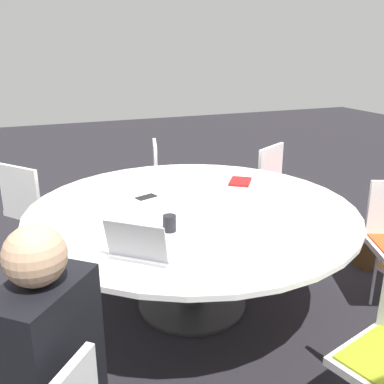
{
  "coord_description": "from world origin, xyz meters",
  "views": [
    {
      "loc": [
        0.95,
        2.42,
        1.71
      ],
      "look_at": [
        0.0,
        0.0,
        0.83
      ],
      "focal_mm": 40.0,
      "sensor_mm": 36.0,
      "label": 1
    }
  ],
  "objects_px": {
    "chair_5": "(35,204)",
    "handbag": "(378,249)",
    "chair_4": "(169,177)",
    "person_0": "(45,360)",
    "laptop": "(142,248)",
    "cell_phone": "(146,197)",
    "chair_3": "(282,185)",
    "coffee_cup": "(169,223)",
    "spiral_notebook": "(240,182)"
  },
  "relations": [
    {
      "from": "chair_5",
      "to": "cell_phone",
      "type": "distance_m",
      "value": 1.1
    },
    {
      "from": "chair_3",
      "to": "handbag",
      "type": "distance_m",
      "value": 0.99
    },
    {
      "from": "chair_3",
      "to": "spiral_notebook",
      "type": "distance_m",
      "value": 0.84
    },
    {
      "from": "chair_3",
      "to": "laptop",
      "type": "height_order",
      "value": "laptop"
    },
    {
      "from": "laptop",
      "to": "cell_phone",
      "type": "height_order",
      "value": "laptop"
    },
    {
      "from": "chair_4",
      "to": "chair_5",
      "type": "distance_m",
      "value": 1.3
    },
    {
      "from": "chair_5",
      "to": "coffee_cup",
      "type": "xyz_separation_m",
      "value": [
        -0.69,
        1.39,
        0.27
      ]
    },
    {
      "from": "laptop",
      "to": "handbag",
      "type": "relative_size",
      "value": 1.11
    },
    {
      "from": "coffee_cup",
      "to": "chair_3",
      "type": "bearing_deg",
      "value": -143.13
    },
    {
      "from": "chair_5",
      "to": "cell_phone",
      "type": "bearing_deg",
      "value": 3.4
    },
    {
      "from": "chair_5",
      "to": "person_0",
      "type": "distance_m",
      "value": 2.21
    },
    {
      "from": "laptop",
      "to": "handbag",
      "type": "distance_m",
      "value": 2.28
    },
    {
      "from": "laptop",
      "to": "cell_phone",
      "type": "xyz_separation_m",
      "value": [
        -0.26,
        -0.85,
        -0.05
      ]
    },
    {
      "from": "spiral_notebook",
      "to": "chair_5",
      "type": "bearing_deg",
      "value": -26.3
    },
    {
      "from": "chair_5",
      "to": "chair_3",
      "type": "bearing_deg",
      "value": 43.44
    },
    {
      "from": "chair_5",
      "to": "person_0",
      "type": "bearing_deg",
      "value": -39.61
    },
    {
      "from": "chair_3",
      "to": "spiral_notebook",
      "type": "xyz_separation_m",
      "value": [
        0.67,
        0.44,
        0.23
      ]
    },
    {
      "from": "person_0",
      "to": "laptop",
      "type": "distance_m",
      "value": 0.75
    },
    {
      "from": "spiral_notebook",
      "to": "coffee_cup",
      "type": "bearing_deg",
      "value": 39.77
    },
    {
      "from": "chair_5",
      "to": "handbag",
      "type": "bearing_deg",
      "value": 28.08
    },
    {
      "from": "coffee_cup",
      "to": "cell_phone",
      "type": "height_order",
      "value": "coffee_cup"
    },
    {
      "from": "laptop",
      "to": "chair_5",
      "type": "bearing_deg",
      "value": -33.73
    },
    {
      "from": "chair_5",
      "to": "chair_4",
      "type": "bearing_deg",
      "value": 65.82
    },
    {
      "from": "person_0",
      "to": "laptop",
      "type": "bearing_deg",
      "value": -1.14
    },
    {
      "from": "chair_3",
      "to": "laptop",
      "type": "distance_m",
      "value": 2.18
    },
    {
      "from": "person_0",
      "to": "coffee_cup",
      "type": "distance_m",
      "value": 1.09
    },
    {
      "from": "chair_5",
      "to": "laptop",
      "type": "height_order",
      "value": "laptop"
    },
    {
      "from": "spiral_notebook",
      "to": "handbag",
      "type": "distance_m",
      "value": 1.31
    },
    {
      "from": "chair_3",
      "to": "handbag",
      "type": "relative_size",
      "value": 2.35
    },
    {
      "from": "handbag",
      "to": "chair_3",
      "type": "bearing_deg",
      "value": -62.01
    },
    {
      "from": "chair_5",
      "to": "handbag",
      "type": "relative_size",
      "value": 2.35
    },
    {
      "from": "laptop",
      "to": "coffee_cup",
      "type": "height_order",
      "value": "laptop"
    },
    {
      "from": "laptop",
      "to": "handbag",
      "type": "xyz_separation_m",
      "value": [
        -2.12,
        -0.54,
        -0.64
      ]
    },
    {
      "from": "coffee_cup",
      "to": "handbag",
      "type": "xyz_separation_m",
      "value": [
        -1.89,
        -0.29,
        -0.63
      ]
    },
    {
      "from": "handbag",
      "to": "person_0",
      "type": "bearing_deg",
      "value": 22.76
    },
    {
      "from": "chair_5",
      "to": "handbag",
      "type": "xyz_separation_m",
      "value": [
        -2.58,
        1.1,
        -0.36
      ]
    },
    {
      "from": "person_0",
      "to": "laptop",
      "type": "xyz_separation_m",
      "value": [
        -0.49,
        -0.55,
        0.08
      ]
    },
    {
      "from": "chair_3",
      "to": "chair_4",
      "type": "distance_m",
      "value": 1.09
    },
    {
      "from": "chair_4",
      "to": "chair_5",
      "type": "xyz_separation_m",
      "value": [
        1.25,
        0.33,
        0.0
      ]
    },
    {
      "from": "chair_3",
      "to": "coffee_cup",
      "type": "distance_m",
      "value": 1.85
    },
    {
      "from": "chair_4",
      "to": "cell_phone",
      "type": "xyz_separation_m",
      "value": [
        0.53,
        1.12,
        0.23
      ]
    },
    {
      "from": "chair_4",
      "to": "laptop",
      "type": "bearing_deg",
      "value": -6.92
    },
    {
      "from": "spiral_notebook",
      "to": "laptop",
      "type": "bearing_deg",
      "value": 41.86
    },
    {
      "from": "spiral_notebook",
      "to": "handbag",
      "type": "bearing_deg",
      "value": 161.46
    },
    {
      "from": "chair_5",
      "to": "laptop",
      "type": "xyz_separation_m",
      "value": [
        -0.46,
        1.64,
        0.28
      ]
    },
    {
      "from": "spiral_notebook",
      "to": "handbag",
      "type": "height_order",
      "value": "spiral_notebook"
    },
    {
      "from": "chair_3",
      "to": "cell_phone",
      "type": "distance_m",
      "value": 1.53
    },
    {
      "from": "laptop",
      "to": "spiral_notebook",
      "type": "distance_m",
      "value": 1.37
    },
    {
      "from": "cell_phone",
      "to": "coffee_cup",
      "type": "bearing_deg",
      "value": 87.12
    },
    {
      "from": "spiral_notebook",
      "to": "handbag",
      "type": "xyz_separation_m",
      "value": [
        -1.1,
        0.37,
        -0.6
      ]
    }
  ]
}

